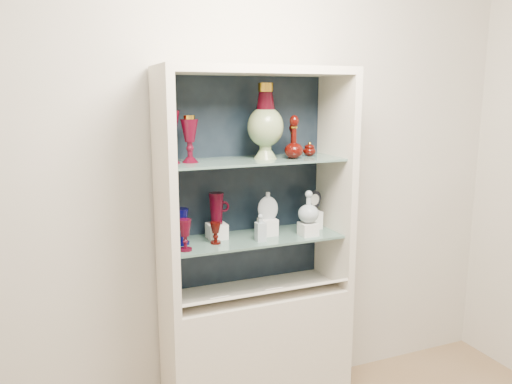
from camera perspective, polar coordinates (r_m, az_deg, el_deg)
name	(u,v)px	position (r m, az deg, el deg)	size (l,w,h in m)	color
wall_back	(241,168)	(2.80, -1.72, 2.82)	(3.50, 0.02, 2.80)	beige
cabinet_base	(256,354)	(2.93, 0.00, -18.02)	(1.00, 0.40, 0.75)	beige
cabinet_back_panel	(243,182)	(2.78, -1.49, 1.20)	(0.98, 0.02, 1.15)	black
cabinet_side_left	(165,194)	(2.47, -10.36, -0.25)	(0.04, 0.40, 1.15)	beige
cabinet_side_right	(335,181)	(2.82, 9.05, 1.21)	(0.04, 0.40, 1.15)	beige
cabinet_top_cap	(256,70)	(2.57, 0.00, 13.72)	(1.00, 0.40, 0.04)	beige
shelf_lower	(255,238)	(2.69, -0.16, -5.28)	(0.92, 0.34, 0.01)	slate
shelf_upper	(255,160)	(2.60, -0.17, 3.62)	(0.92, 0.34, 0.01)	slate
label_ledge	(264,293)	(2.67, 0.92, -11.46)	(0.92, 0.18, 0.01)	beige
label_card_0	(272,289)	(2.68, 1.80, -11.03)	(0.10, 0.07, 0.00)	white
label_card_1	(218,298)	(2.58, -4.37, -11.95)	(0.10, 0.07, 0.00)	white
pedestal_lamp_left	(169,135)	(2.47, -9.87, 6.45)	(0.11, 0.11, 0.28)	#4B0818
pedestal_lamp_right	(190,139)	(2.49, -7.59, 6.02)	(0.09, 0.09, 0.23)	#4B0818
enamel_urn	(265,121)	(2.61, 1.09, 8.08)	(0.19, 0.19, 0.39)	#0D4417
ruby_decanter_a	(294,134)	(2.62, 4.37, 6.57)	(0.10, 0.10, 0.25)	#3E0904
ruby_decanter_b	(293,139)	(2.72, 4.21, 6.06)	(0.08, 0.08, 0.19)	#3E0904
lidded_bowl	(309,149)	(2.75, 6.13, 4.92)	(0.07, 0.07, 0.08)	#3E0904
cobalt_goblet	(181,227)	(2.57, -8.54, -3.94)	(0.08, 0.08, 0.19)	#040342
ruby_goblet_tall	(185,235)	(2.46, -8.10, -4.90)	(0.06, 0.06, 0.16)	#4B0818
ruby_goblet_small	(216,233)	(2.57, -4.64, -4.69)	(0.06, 0.06, 0.11)	#3E0904
riser_ruby_pitcher	(217,231)	(2.66, -4.50, -4.46)	(0.10, 0.10, 0.08)	silver
ruby_pitcher	(216,208)	(2.63, -4.54, -1.88)	(0.12, 0.08, 0.17)	#4B0818
clear_square_bottle	(261,227)	(2.60, 0.53, -4.08)	(0.05, 0.05, 0.14)	#97A8AF
riser_flat_flask	(268,227)	(2.72, 1.35, -3.99)	(0.09, 0.09, 0.09)	silver
flat_flask	(268,205)	(2.69, 1.36, -1.50)	(0.11, 0.04, 0.15)	#A9B4BB
riser_clear_round_decanter	(308,229)	(2.73, 5.98, -4.23)	(0.09, 0.09, 0.07)	silver
clear_round_decanter	(309,208)	(2.70, 6.03, -1.78)	(0.11, 0.11, 0.17)	#97A8AF
riser_cameo_medallion	(313,220)	(2.87, 6.59, -3.15)	(0.08, 0.08, 0.10)	silver
cameo_medallion	(314,200)	(2.84, 6.64, -0.97)	(0.10, 0.04, 0.12)	black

